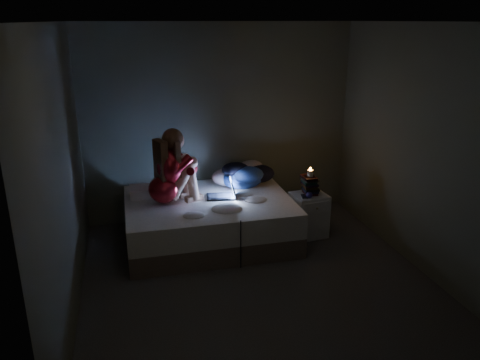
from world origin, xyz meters
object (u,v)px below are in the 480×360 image
object	(u,v)px
nightstand	(308,215)
bed	(209,220)
laptop	(221,188)
candle	(310,173)
phone	(304,196)
woman	(163,168)

from	to	relation	value
nightstand	bed	bearing A→B (deg)	166.60
laptop	candle	world-z (taller)	candle
phone	bed	bearing A→B (deg)	-171.39
nightstand	woman	bearing A→B (deg)	169.57
bed	woman	size ratio (longest dim) A/B	2.20
woman	candle	bearing A→B (deg)	-22.83
bed	nightstand	size ratio (longest dim) A/B	3.59
laptop	candle	distance (m)	1.12
woman	candle	xyz separation A→B (m)	(1.78, -0.09, -0.17)
bed	phone	distance (m)	1.20
bed	candle	bearing A→B (deg)	-5.66
woman	laptop	bearing A→B (deg)	-14.64
nightstand	phone	xyz separation A→B (m)	(-0.10, -0.05, 0.28)
woman	nightstand	distance (m)	1.93
bed	phone	world-z (taller)	phone
candle	laptop	bearing A→B (deg)	171.89
bed	phone	size ratio (longest dim) A/B	14.20
woman	laptop	distance (m)	0.76
laptop	nightstand	distance (m)	1.18
candle	nightstand	bearing A→B (deg)	-100.57
bed	nightstand	xyz separation A→B (m)	(1.25, -0.15, 0.00)
woman	laptop	size ratio (longest dim) A/B	2.55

